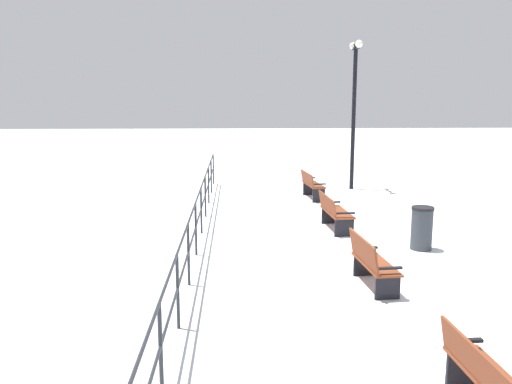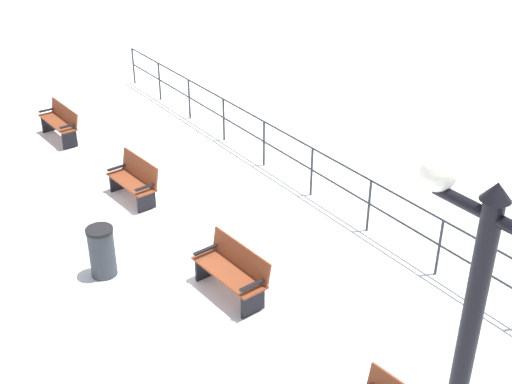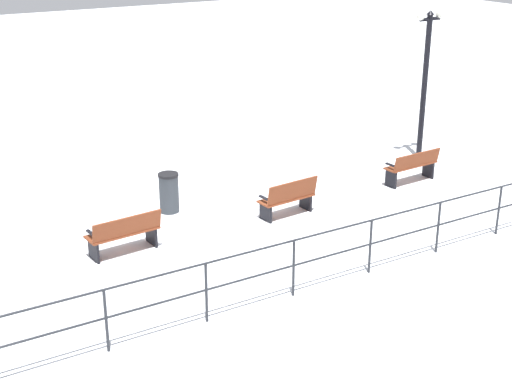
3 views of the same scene
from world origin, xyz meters
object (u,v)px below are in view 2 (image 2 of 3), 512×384
bench_second (134,179)px  bench_third (232,270)px  bench_nearest (60,121)px  trash_bin (102,252)px

bench_second → bench_third: bench_second is taller
bench_nearest → bench_third: bearing=87.9°
bench_nearest → bench_third: size_ratio=1.02×
bench_nearest → trash_bin: trash_bin is taller
bench_nearest → bench_third: bench_third is taller
bench_nearest → trash_bin: 6.42m
bench_nearest → bench_second: size_ratio=1.11×
bench_second → bench_third: size_ratio=0.92×
bench_nearest → bench_second: 4.00m
bench_third → bench_nearest: bearing=-93.4°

